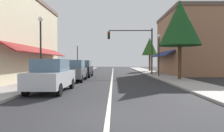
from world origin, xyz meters
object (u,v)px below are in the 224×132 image
street_lamp_left_near (41,39)px  street_lamp_left_far (77,53)px  street_lamp_right_mid (159,48)px  parked_car_nearest_left (52,76)px  tree_right_near (180,23)px  tree_right_far (150,47)px  traffic_signal_mast_arm (136,43)px  parked_car_third_left (83,69)px  parked_car_second_left (74,71)px

street_lamp_left_near → street_lamp_left_far: bearing=90.6°
street_lamp_right_mid → parked_car_nearest_left: bearing=-128.0°
street_lamp_left_far → street_lamp_left_near: bearing=-89.4°
tree_right_near → tree_right_far: size_ratio=1.25×
parked_car_nearest_left → traffic_signal_mast_arm: traffic_signal_mast_arm is taller
parked_car_third_left → tree_right_near: size_ratio=0.59×
traffic_signal_mast_arm → tree_right_near: bearing=-67.0°
parked_car_second_left → street_lamp_left_far: bearing=98.3°
parked_car_nearest_left → parked_car_third_left: same height
parked_car_third_left → tree_right_far: bearing=52.2°
parked_car_third_left → traffic_signal_mast_arm: bearing=27.8°
parked_car_third_left → street_lamp_right_mid: street_lamp_right_mid is taller
street_lamp_right_mid → tree_right_near: size_ratio=0.65×
parked_car_second_left → tree_right_far: size_ratio=0.74×
parked_car_nearest_left → street_lamp_left_near: street_lamp_left_near is taller
parked_car_nearest_left → street_lamp_left_far: 18.80m
traffic_signal_mast_arm → tree_right_far: size_ratio=1.02×
tree_right_far → street_lamp_left_far: bearing=-161.4°
parked_car_nearest_left → street_lamp_left_far: bearing=96.7°
parked_car_third_left → tree_right_near: (8.94, -3.82, 4.07)m
street_lamp_left_far → tree_right_far: 11.94m
tree_right_far → street_lamp_right_mid: bearing=-95.6°
parked_car_nearest_left → parked_car_third_left: (0.11, 10.45, 0.00)m
parked_car_nearest_left → parked_car_second_left: (0.04, 6.01, 0.00)m
street_lamp_left_far → street_lamp_right_mid: bearing=-39.2°
tree_right_far → parked_car_second_left: bearing=-119.4°
traffic_signal_mast_arm → parked_car_second_left: bearing=-128.4°
parked_car_second_left → street_lamp_right_mid: street_lamp_right_mid is taller
street_lamp_right_mid → street_lamp_left_far: street_lamp_right_mid is taller
street_lamp_left_near → parked_car_second_left: bearing=53.9°
traffic_signal_mast_arm → tree_right_far: traffic_signal_mast_arm is taller
street_lamp_left_near → tree_right_far: 21.97m
parked_car_nearest_left → parked_car_second_left: 6.01m
parked_car_second_left → parked_car_third_left: size_ratio=1.00×
parked_car_nearest_left → parked_car_second_left: size_ratio=1.00×
traffic_signal_mast_arm → street_lamp_left_near: bearing=-127.8°
street_lamp_right_mid → tree_right_far: size_ratio=0.81×
street_lamp_right_mid → street_lamp_left_near: bearing=-145.1°
parked_car_third_left → street_lamp_left_near: size_ratio=0.85×
parked_car_third_left → tree_right_far: size_ratio=0.74×
parked_car_nearest_left → parked_car_third_left: 10.45m
tree_right_far → tree_right_near: bearing=-90.8°
parked_car_second_left → street_lamp_left_near: size_ratio=0.85×
parked_car_third_left → traffic_signal_mast_arm: 7.41m
parked_car_third_left → street_lamp_right_mid: bearing=-0.9°
parked_car_third_left → traffic_signal_mast_arm: size_ratio=0.73×
street_lamp_right_mid → street_lamp_left_far: 13.00m
parked_car_nearest_left → tree_right_far: 24.44m
tree_right_near → street_lamp_left_near: bearing=-163.6°
street_lamp_left_near → street_lamp_right_mid: (9.93, 6.93, -0.20)m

